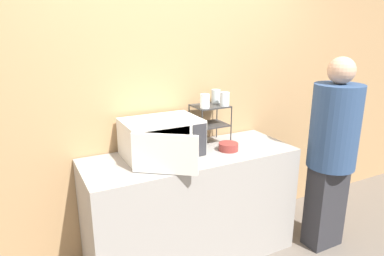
% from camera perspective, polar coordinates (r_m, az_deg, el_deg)
% --- Properties ---
extents(wall_back, '(8.00, 0.06, 2.60)m').
position_cam_1_polar(wall_back, '(2.86, -3.37, 5.26)').
color(wall_back, tan).
rests_on(wall_back, ground_plane).
extents(counter, '(1.67, 0.62, 0.91)m').
position_cam_1_polar(counter, '(2.85, -0.11, -12.93)').
color(counter, '#9E9993').
rests_on(counter, ground_plane).
extents(microwave, '(0.59, 0.68, 0.28)m').
position_cam_1_polar(microwave, '(2.58, -5.10, -1.72)').
color(microwave, silver).
rests_on(microwave, counter).
extents(dish_rack, '(0.28, 0.24, 0.33)m').
position_cam_1_polar(dish_rack, '(2.84, 3.02, 2.00)').
color(dish_rack, '#333333').
rests_on(dish_rack, counter).
extents(glass_front_left, '(0.08, 0.08, 0.11)m').
position_cam_1_polar(glass_front_left, '(2.70, 2.17, 4.50)').
color(glass_front_left, silver).
rests_on(glass_front_left, dish_rack).
extents(glass_back_right, '(0.08, 0.08, 0.11)m').
position_cam_1_polar(glass_back_right, '(2.91, 3.99, 5.32)').
color(glass_back_right, silver).
rests_on(glass_back_right, dish_rack).
extents(glass_front_right, '(0.08, 0.08, 0.11)m').
position_cam_1_polar(glass_front_right, '(2.79, 5.48, 4.84)').
color(glass_front_right, silver).
rests_on(glass_front_right, dish_rack).
extents(bowl, '(0.16, 0.16, 0.06)m').
position_cam_1_polar(bowl, '(2.74, 6.08, -3.13)').
color(bowl, maroon).
rests_on(bowl, counter).
extents(person, '(0.39, 0.39, 1.64)m').
position_cam_1_polar(person, '(3.03, 22.34, -2.93)').
color(person, '#2D2D33').
rests_on(person, ground_plane).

